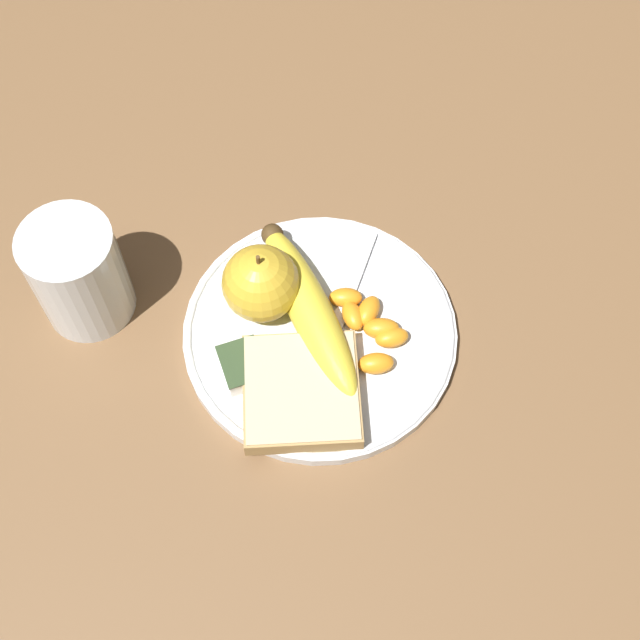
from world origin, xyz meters
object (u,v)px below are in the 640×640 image
(juice_glass, at_px, (79,276))
(jam_packet, at_px, (242,367))
(bread_slice, at_px, (301,391))
(plate, at_px, (320,332))
(fork, at_px, (334,332))
(banana, at_px, (308,307))
(apple, at_px, (261,283))

(juice_glass, relative_size, jam_packet, 2.49)
(juice_glass, height_order, bread_slice, juice_glass)
(plate, distance_m, bread_slice, 0.07)
(plate, bearing_deg, juice_glass, 61.41)
(bread_slice, xyz_separation_m, jam_packet, (0.04, 0.04, -0.00))
(juice_glass, bearing_deg, bread_slice, -136.17)
(plate, distance_m, fork, 0.01)
(banana, distance_m, jam_packet, 0.08)
(jam_packet, bearing_deg, bread_slice, -134.05)
(apple, bearing_deg, juice_glass, 68.54)
(banana, bearing_deg, fork, -144.93)
(apple, distance_m, bread_slice, 0.10)
(plate, height_order, jam_packet, jam_packet)
(apple, distance_m, jam_packet, 0.08)
(banana, relative_size, fork, 1.19)
(plate, distance_m, apple, 0.07)
(bread_slice, xyz_separation_m, fork, (0.05, -0.05, -0.01))
(plate, relative_size, apple, 3.15)
(banana, bearing_deg, jam_packet, 114.27)
(bread_slice, bearing_deg, banana, -23.49)
(juice_glass, distance_m, fork, 0.23)
(juice_glass, distance_m, jam_packet, 0.17)
(juice_glass, xyz_separation_m, bread_slice, (-0.16, -0.15, -0.03))
(apple, bearing_deg, banana, -129.29)
(plate, relative_size, bread_slice, 1.94)
(fork, bearing_deg, apple, -97.07)
(apple, height_order, fork, apple)
(apple, bearing_deg, plate, -138.12)
(plate, bearing_deg, jam_packet, 101.89)
(apple, bearing_deg, jam_packet, 148.13)
(fork, bearing_deg, juice_glass, -80.51)
(plate, bearing_deg, fork, -122.85)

